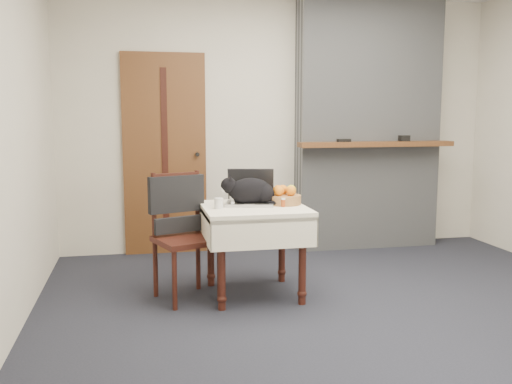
{
  "coord_description": "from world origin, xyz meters",
  "views": [
    {
      "loc": [
        -1.49,
        -3.77,
        1.4
      ],
      "look_at": [
        -0.6,
        0.4,
        0.82
      ],
      "focal_mm": 40.0,
      "sensor_mm": 36.0,
      "label": 1
    }
  ],
  "objects_px": {
    "side_table": "(254,221)",
    "cream_jar": "(219,203)",
    "cat": "(251,192)",
    "fruit_basket": "(284,197)",
    "pill_bottle": "(283,202)",
    "chair": "(181,218)",
    "laptop": "(250,195)",
    "door": "(165,154)"
  },
  "relations": [
    {
      "from": "side_table",
      "to": "cream_jar",
      "type": "relative_size",
      "value": 9.86
    },
    {
      "from": "cat",
      "to": "fruit_basket",
      "type": "distance_m",
      "value": 0.27
    },
    {
      "from": "cat",
      "to": "pill_bottle",
      "type": "distance_m",
      "value": 0.27
    },
    {
      "from": "side_table",
      "to": "chair",
      "type": "bearing_deg",
      "value": 170.53
    },
    {
      "from": "laptop",
      "to": "fruit_basket",
      "type": "relative_size",
      "value": 1.66
    },
    {
      "from": "fruit_basket",
      "to": "side_table",
      "type": "bearing_deg",
      "value": -170.55
    },
    {
      "from": "fruit_basket",
      "to": "chair",
      "type": "xyz_separation_m",
      "value": [
        -0.8,
        0.05,
        -0.15
      ]
    },
    {
      "from": "laptop",
      "to": "cat",
      "type": "distance_m",
      "value": 0.08
    },
    {
      "from": "door",
      "to": "pill_bottle",
      "type": "bearing_deg",
      "value": -63.52
    },
    {
      "from": "pill_bottle",
      "to": "fruit_basket",
      "type": "height_order",
      "value": "fruit_basket"
    },
    {
      "from": "pill_bottle",
      "to": "chair",
      "type": "bearing_deg",
      "value": 167.1
    },
    {
      "from": "cat",
      "to": "cream_jar",
      "type": "relative_size",
      "value": 6.26
    },
    {
      "from": "cat",
      "to": "cream_jar",
      "type": "bearing_deg",
      "value": -155.81
    },
    {
      "from": "fruit_basket",
      "to": "pill_bottle",
      "type": "bearing_deg",
      "value": -108.61
    },
    {
      "from": "door",
      "to": "cream_jar",
      "type": "height_order",
      "value": "door"
    },
    {
      "from": "pill_bottle",
      "to": "cream_jar",
      "type": "bearing_deg",
      "value": 176.79
    },
    {
      "from": "cream_jar",
      "to": "pill_bottle",
      "type": "distance_m",
      "value": 0.49
    },
    {
      "from": "pill_bottle",
      "to": "chair",
      "type": "distance_m",
      "value": 0.79
    },
    {
      "from": "door",
      "to": "cat",
      "type": "xyz_separation_m",
      "value": [
        0.58,
        -1.48,
        -0.2
      ]
    },
    {
      "from": "door",
      "to": "cream_jar",
      "type": "xyz_separation_m",
      "value": [
        0.31,
        -1.58,
        -0.26
      ]
    },
    {
      "from": "side_table",
      "to": "laptop",
      "type": "distance_m",
      "value": 0.21
    },
    {
      "from": "laptop",
      "to": "cat",
      "type": "height_order",
      "value": "laptop"
    },
    {
      "from": "pill_bottle",
      "to": "door",
      "type": "bearing_deg",
      "value": 116.48
    },
    {
      "from": "chair",
      "to": "cream_jar",
      "type": "bearing_deg",
      "value": -48.03
    },
    {
      "from": "door",
      "to": "laptop",
      "type": "xyz_separation_m",
      "value": [
        0.59,
        -1.41,
        -0.23
      ]
    },
    {
      "from": "door",
      "to": "chair",
      "type": "height_order",
      "value": "door"
    },
    {
      "from": "chair",
      "to": "side_table",
      "type": "bearing_deg",
      "value": -29.17
    },
    {
      "from": "cream_jar",
      "to": "pill_bottle",
      "type": "bearing_deg",
      "value": -3.21
    },
    {
      "from": "pill_bottle",
      "to": "laptop",
      "type": "bearing_deg",
      "value": 137.43
    },
    {
      "from": "cat",
      "to": "pill_bottle",
      "type": "xyz_separation_m",
      "value": [
        0.22,
        -0.13,
        -0.07
      ]
    },
    {
      "from": "door",
      "to": "pill_bottle",
      "type": "distance_m",
      "value": 1.82
    },
    {
      "from": "door",
      "to": "cat",
      "type": "distance_m",
      "value": 1.6
    },
    {
      "from": "pill_bottle",
      "to": "chair",
      "type": "xyz_separation_m",
      "value": [
        -0.76,
        0.17,
        -0.12
      ]
    },
    {
      "from": "cat",
      "to": "chair",
      "type": "bearing_deg",
      "value": 178.55
    },
    {
      "from": "side_table",
      "to": "cat",
      "type": "height_order",
      "value": "cat"
    },
    {
      "from": "cat",
      "to": "pill_bottle",
      "type": "height_order",
      "value": "cat"
    },
    {
      "from": "door",
      "to": "cat",
      "type": "bearing_deg",
      "value": -68.53
    },
    {
      "from": "cream_jar",
      "to": "chair",
      "type": "distance_m",
      "value": 0.33
    },
    {
      "from": "door",
      "to": "cat",
      "type": "height_order",
      "value": "door"
    },
    {
      "from": "cat",
      "to": "chair",
      "type": "xyz_separation_m",
      "value": [
        -0.54,
        0.04,
        -0.19
      ]
    },
    {
      "from": "side_table",
      "to": "chair",
      "type": "xyz_separation_m",
      "value": [
        -0.55,
        0.09,
        0.03
      ]
    },
    {
      "from": "cat",
      "to": "cream_jar",
      "type": "height_order",
      "value": "cat"
    }
  ]
}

